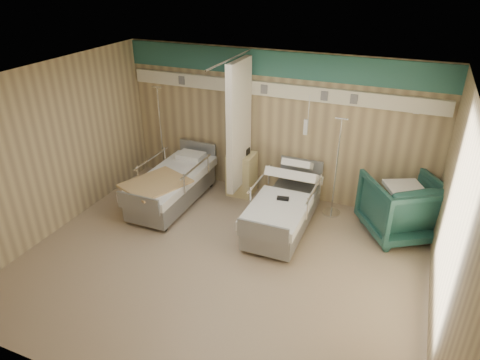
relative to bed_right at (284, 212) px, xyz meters
name	(u,v)px	position (x,y,z in m)	size (l,w,h in m)	color
ground	(220,262)	(-0.60, -1.30, -0.32)	(6.00, 5.00, 0.00)	gray
room_walls	(223,145)	(-0.63, -1.05, 1.55)	(6.04, 5.04, 2.82)	tan
bed_right	(284,212)	(0.00, 0.00, 0.00)	(1.00, 2.16, 0.63)	white
bed_left	(172,189)	(-2.20, 0.00, 0.00)	(1.00, 2.16, 0.63)	white
bedside_cabinet	(242,174)	(-1.15, 0.90, 0.11)	(0.50, 0.48, 0.85)	#D4C284
visitor_armchair	(401,206)	(1.85, 0.60, 0.21)	(1.12, 1.15, 1.05)	#1D4943
waffle_blanket	(406,177)	(1.84, 0.56, 0.76)	(0.57, 0.50, 0.06)	white
iv_stand_right	(333,195)	(0.68, 0.81, 0.06)	(0.33, 0.33, 1.84)	silver
iv_stand_left	(163,160)	(-2.96, 0.92, 0.09)	(0.35, 0.35, 1.98)	silver
call_remote	(283,198)	(0.01, -0.12, 0.34)	(0.20, 0.09, 0.04)	black
tan_blanket	(156,183)	(-2.25, -0.46, 0.33)	(0.85, 1.07, 0.04)	tan
toiletry_bag	(243,151)	(-1.13, 0.93, 0.60)	(0.22, 0.14, 0.12)	black
white_cup	(239,149)	(-1.23, 0.97, 0.61)	(0.10, 0.10, 0.14)	white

